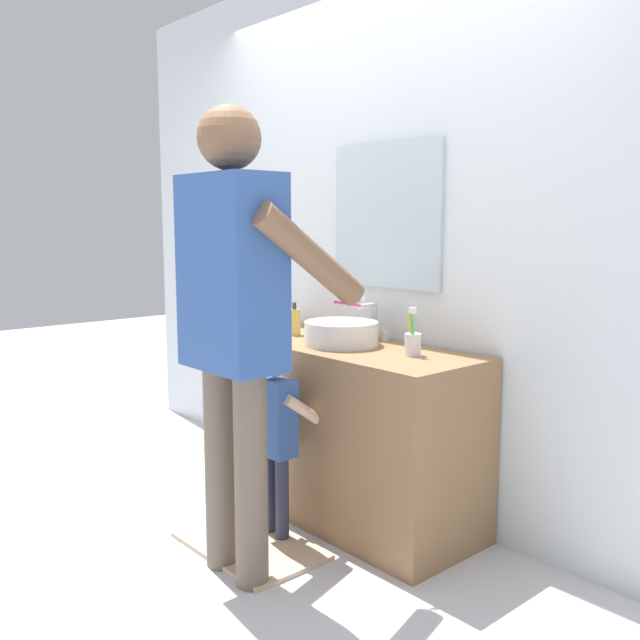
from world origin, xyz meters
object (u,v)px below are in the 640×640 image
Objects in this scene: toothbrush_cup at (413,343)px; child_toddler at (276,428)px; adult_parent at (236,302)px; soap_bottle at (294,322)px.

toothbrush_cup is 0.69m from child_toddler.
child_toddler is at bearing 116.05° from adult_parent.
toothbrush_cup is 0.25× the size of child_toddler.
adult_parent is (0.14, -0.30, 0.58)m from child_toddler.
toothbrush_cup is 0.75m from soap_bottle.
toothbrush_cup is 0.80m from adult_parent.
adult_parent is (-0.24, -0.73, 0.21)m from toothbrush_cup.
child_toddler is 0.67m from adult_parent.
soap_bottle is at bearing -177.54° from toothbrush_cup.
soap_bottle reaches higher than child_toddler.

